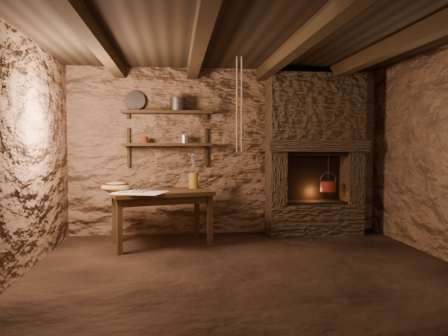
{
  "coord_description": "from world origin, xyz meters",
  "views": [
    {
      "loc": [
        -0.74,
        -4.34,
        1.29
      ],
      "look_at": [
        -0.16,
        0.9,
        1.01
      ],
      "focal_mm": 35.0,
      "sensor_mm": 36.0,
      "label": 1
    }
  ],
  "objects": [
    {
      "name": "beam_mid_right",
      "position": [
        0.5,
        0.0,
        2.31
      ],
      "size": [
        0.14,
        3.95,
        0.16
      ],
      "primitive_type": "cube",
      "color": "black",
      "rests_on": "ceiling"
    },
    {
      "name": "linen_cloth",
      "position": [
        -1.17,
        1.02,
        0.71
      ],
      "size": [
        0.72,
        0.65,
        0.01
      ],
      "primitive_type": "cube",
      "rotation": [
        0.0,
        0.0,
        -0.35
      ],
      "color": "silver",
      "rests_on": "work_table"
    },
    {
      "name": "red_pot",
      "position": [
        1.45,
        1.72,
        0.71
      ],
      "size": [
        0.24,
        0.23,
        0.54
      ],
      "rotation": [
        0.0,
        0.0,
        0.06
      ],
      "color": "maroon",
      "rests_on": "hearth"
    },
    {
      "name": "iron_stockpot",
      "position": [
        -0.7,
        1.84,
        1.85
      ],
      "size": [
        0.24,
        0.24,
        0.16
      ],
      "primitive_type": "cylinder",
      "rotation": [
        0.0,
        0.0,
        0.15
      ],
      "color": "#312D2B",
      "rests_on": "shelf_upper"
    },
    {
      "name": "left_wall",
      "position": [
        -2.25,
        0.0,
        1.2
      ],
      "size": [
        0.04,
        4.0,
        2.4
      ],
      "primitive_type": "cube",
      "color": "#4C3123",
      "rests_on": "floor"
    },
    {
      "name": "front_wall",
      "position": [
        0.0,
        -2.0,
        1.2
      ],
      "size": [
        4.5,
        0.04,
        2.4
      ],
      "primitive_type": "cube",
      "color": "#4C3123",
      "rests_on": "floor"
    },
    {
      "name": "shelf_upper",
      "position": [
        -0.85,
        1.84,
        1.75
      ],
      "size": [
        1.25,
        0.3,
        0.04
      ],
      "primitive_type": "cube",
      "color": "black",
      "rests_on": "back_wall"
    },
    {
      "name": "tin_pan",
      "position": [
        -1.3,
        1.94,
        1.91
      ],
      "size": [
        0.29,
        0.13,
        0.29
      ],
      "primitive_type": "cylinder",
      "rotation": [
        1.26,
        0.0,
        0.03
      ],
      "color": "#9B9C96",
      "rests_on": "shelf_upper"
    },
    {
      "name": "work_table",
      "position": [
        -0.92,
        1.27,
        0.38
      ],
      "size": [
        1.37,
        0.98,
        0.71
      ],
      "rotation": [
        0.0,
        0.0,
        0.24
      ],
      "color": "black",
      "rests_on": "floor"
    },
    {
      "name": "beam_mid_left",
      "position": [
        -0.5,
        0.0,
        2.31
      ],
      "size": [
        0.14,
        3.95,
        0.16
      ],
      "primitive_type": "cube",
      "color": "black",
      "rests_on": "ceiling"
    },
    {
      "name": "beam_far_left",
      "position": [
        -1.5,
        0.0,
        2.31
      ],
      "size": [
        0.14,
        3.95,
        0.16
      ],
      "primitive_type": "cube",
      "color": "black",
      "rests_on": "ceiling"
    },
    {
      "name": "pewter_cutlery_row",
      "position": [
        -1.17,
        1.01,
        0.72
      ],
      "size": [
        0.53,
        0.35,
        0.01
      ],
      "primitive_type": null,
      "rotation": [
        0.0,
        0.0,
        -0.35
      ],
      "color": "#9A988C",
      "rests_on": "linen_cloth"
    },
    {
      "name": "beam_far_right",
      "position": [
        1.5,
        0.0,
        2.31
      ],
      "size": [
        0.14,
        3.95,
        0.16
      ],
      "primitive_type": "cube",
      "color": "black",
      "rests_on": "ceiling"
    },
    {
      "name": "small_kettle",
      "position": [
        -0.6,
        1.84,
        1.37
      ],
      "size": [
        0.17,
        0.14,
        0.17
      ],
      "primitive_type": null,
      "rotation": [
        0.0,
        0.0,
        -0.17
      ],
      "color": "#9B9C96",
      "rests_on": "shelf_lower"
    },
    {
      "name": "back_wall",
      "position": [
        0.0,
        2.0,
        1.2
      ],
      "size": [
        4.5,
        0.04,
        2.4
      ],
      "primitive_type": "cube",
      "color": "#4C3123",
      "rests_on": "floor"
    },
    {
      "name": "stoneware_jug",
      "position": [
        -0.49,
        1.55,
        0.91
      ],
      "size": [
        0.18,
        0.18,
        0.48
      ],
      "rotation": [
        0.0,
        0.0,
        0.4
      ],
      "color": "brown",
      "rests_on": "work_table"
    },
    {
      "name": "wooden_bowl",
      "position": [
        -1.5,
        1.34,
        0.75
      ],
      "size": [
        0.47,
        0.47,
        0.13
      ],
      "primitive_type": "ellipsoid",
      "rotation": [
        0.0,
        0.0,
        -0.35
      ],
      "color": "olive",
      "rests_on": "work_table"
    },
    {
      "name": "hanging_ropes",
      "position": [
        0.05,
        1.05,
        1.8
      ],
      "size": [
        0.08,
        0.08,
        1.2
      ],
      "primitive_type": null,
      "color": "beige",
      "rests_on": "ceiling"
    },
    {
      "name": "rusty_tin",
      "position": [
        -1.17,
        1.84,
        1.37
      ],
      "size": [
        0.09,
        0.09,
        0.09
      ],
      "primitive_type": "cylinder",
      "rotation": [
        0.0,
        0.0,
        0.02
      ],
      "color": "#551E11",
      "rests_on": "shelf_lower"
    },
    {
      "name": "hearth",
      "position": [
        1.25,
        1.77,
        1.23
      ],
      "size": [
        1.43,
        0.51,
        2.3
      ],
      "color": "#3C2B1E",
      "rests_on": "floor"
    },
    {
      "name": "floor",
      "position": [
        0.0,
        0.0,
        0.0
      ],
      "size": [
        4.5,
        4.5,
        0.0
      ],
      "primitive_type": "plane",
      "color": "black",
      "rests_on": "ground"
    },
    {
      "name": "shelf_lower",
      "position": [
        -0.85,
        1.84,
        1.3
      ],
      "size": [
        1.25,
        0.3,
        0.04
      ],
      "primitive_type": "cube",
      "color": "black",
      "rests_on": "back_wall"
    },
    {
      "name": "drinking_glasses",
      "position": [
        -1.15,
        1.14,
        0.76
      ],
      "size": [
        0.19,
        0.06,
        0.08
      ],
      "primitive_type": null,
      "color": "silver",
      "rests_on": "linen_cloth"
    },
    {
      "name": "ceiling",
      "position": [
        0.0,
        0.0,
        2.4
      ],
      "size": [
        4.5,
        4.0,
        0.04
      ],
      "primitive_type": "cube",
      "color": "black",
      "rests_on": "back_wall"
    }
  ]
}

